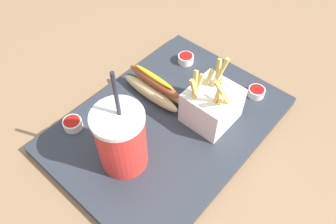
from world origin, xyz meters
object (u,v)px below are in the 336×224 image
Objects in this scene: soda_cup at (121,139)px; ketchup_cup_1 at (73,124)px; fries_basket at (212,105)px; hot_dog_1 at (154,87)px; ketchup_cup_3 at (186,59)px; ketchup_cup_2 at (256,92)px.

soda_cup is 5.74× the size of ketchup_cup_1.
hot_dog_1 is (-0.03, 0.13, -0.02)m from fries_basket.
soda_cup is 0.31m from ketchup_cup_3.
hot_dog_1 is 0.23m from ketchup_cup_2.
soda_cup is 0.33m from ketchup_cup_2.
soda_cup is 5.93× the size of ketchup_cup_3.
hot_dog_1 is at bearing 131.04° from ketchup_cup_2.
fries_basket is at bearing -124.26° from ketchup_cup_3.
soda_cup is at bearing -163.21° from ketchup_cup_3.
ketchup_cup_2 is at bearing -17.64° from fries_basket.
ketchup_cup_1 is at bearing 136.17° from fries_basket.
ketchup_cup_1 is at bearing 171.14° from ketchup_cup_3.
soda_cup is at bearing 162.07° from fries_basket.
fries_basket is at bearing -77.89° from hot_dog_1.
hot_dog_1 is 0.13m from ketchup_cup_3.
ketchup_cup_1 and ketchup_cup_2 have the same top height.
soda_cup reaches higher than ketchup_cup_3.
ketchup_cup_3 reaches higher than ketchup_cup_2.
ketchup_cup_2 is 0.98× the size of ketchup_cup_3.
fries_basket reaches higher than ketchup_cup_1.
ketchup_cup_2 is (0.12, -0.04, -0.03)m from fries_basket.
hot_dog_1 is at bearing 23.81° from soda_cup.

